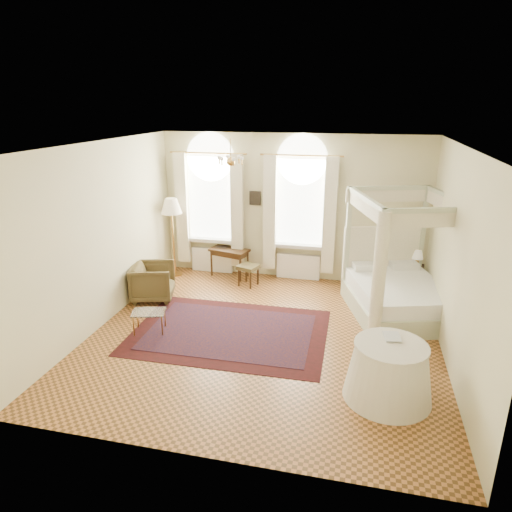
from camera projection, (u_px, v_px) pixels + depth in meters
The scene contains 18 objects.
ground at pixel (264, 336), 8.07m from camera, with size 6.00×6.00×0.00m, color #AF6933.
room_walls at pixel (264, 228), 7.44m from camera, with size 6.00×6.00×6.00m.
window_left at pixel (210, 212), 10.65m from camera, with size 1.62×0.27×3.29m.
window_right at pixel (300, 217), 10.20m from camera, with size 1.62×0.27×3.29m.
chandelier at pixel (231, 160), 8.44m from camera, with size 0.51×0.45×0.50m.
wall_pictures at pixel (296, 198), 10.19m from camera, with size 2.54×0.03×0.39m.
canopy_bed at pixel (399, 289), 8.73m from camera, with size 2.30×2.57×2.34m.
nightstand at pixel (412, 279), 9.81m from camera, with size 0.44×0.40×0.63m, color #39240F.
nightstand_lamp at pixel (417, 255), 9.62m from camera, with size 0.25×0.25×0.36m.
writing_desk at pixel (229, 253), 10.68m from camera, with size 0.98×0.68×0.67m.
laptop at pixel (222, 247), 10.77m from camera, with size 0.31×0.20×0.02m, color black.
stool at pixel (248, 269), 10.19m from camera, with size 0.53×0.53×0.48m.
armchair at pixel (153, 282), 9.49m from camera, with size 0.82×0.84×0.77m, color #4B3D20.
coffee_table at pixel (149, 314), 8.12m from camera, with size 0.66×0.54×0.39m.
floor_lamp at pixel (171, 210), 10.42m from camera, with size 0.48×0.48×1.86m.
oriental_rug at pixel (230, 332), 8.21m from camera, with size 3.47×2.52×0.01m.
side_table at pixel (389, 372), 6.28m from camera, with size 1.22×1.22×0.83m.
book at pixel (384, 336), 6.33m from camera, with size 0.22×0.29×0.03m, color black.
Camera 1 is at (1.50, -7.03, 3.94)m, focal length 32.00 mm.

